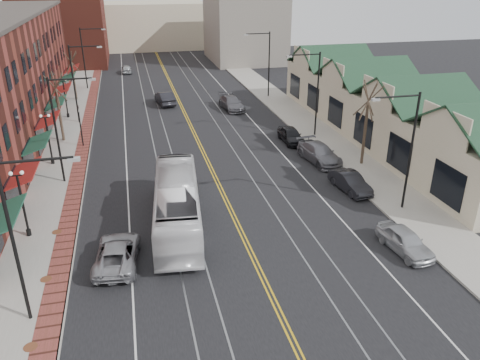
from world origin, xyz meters
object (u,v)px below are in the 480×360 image
parked_suv (117,253)px  transit_bus (177,204)px  parked_car_d (291,135)px  parked_car_c (319,153)px  parked_car_a (405,241)px  parked_car_b (350,182)px

parked_suv → transit_bus: bearing=-131.4°
transit_bus → parked_car_d: 18.33m
transit_bus → parked_suv: bearing=47.6°
parked_car_c → transit_bus: bearing=-155.3°
parked_car_c → parked_car_a: bearing=-100.0°
parked_car_b → parked_car_c: 5.95m
transit_bus → parked_car_c: size_ratio=2.16×
transit_bus → parked_car_b: transit_bus is taller
parked_car_b → parked_car_c: (0.00, 5.95, 0.08)m
parked_suv → parked_car_a: size_ratio=1.21×
transit_bus → parked_suv: (-3.76, -3.37, -0.90)m
parked_car_a → parked_car_d: 19.54m
parked_suv → parked_car_d: parked_car_d is taller
parked_car_c → parked_car_b: bearing=-97.8°
parked_suv → parked_car_c: 20.46m
transit_bus → parked_car_d: transit_bus is taller
transit_bus → parked_car_a: bearing=160.1°
parked_car_a → parked_car_b: size_ratio=0.98×
transit_bus → parked_car_a: (12.48, -5.98, -0.89)m
transit_bus → parked_car_a: size_ratio=2.80×
parked_car_b → parked_car_d: (-0.74, 11.20, 0.03)m
transit_bus → parked_suv: 5.13m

